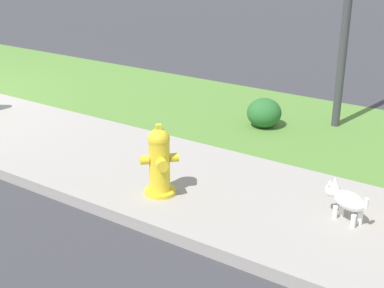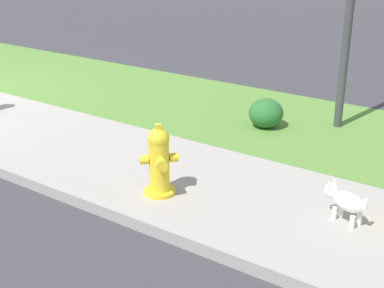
% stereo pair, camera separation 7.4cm
% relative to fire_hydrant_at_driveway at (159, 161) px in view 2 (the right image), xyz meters
% --- Properties ---
extents(grass_verge, '(18.00, 2.71, 0.01)m').
position_rel_fire_hydrant_at_driveway_xyz_m(grass_verge, '(-5.17, 2.76, -0.36)').
color(grass_verge, '#568438').
rests_on(grass_verge, ground).
extents(fire_hydrant_at_driveway, '(0.36, 0.36, 0.76)m').
position_rel_fire_hydrant_at_driveway_xyz_m(fire_hydrant_at_driveway, '(0.00, 0.00, 0.00)').
color(fire_hydrant_at_driveway, yellow).
rests_on(fire_hydrant_at_driveway, ground).
extents(small_white_dog, '(0.45, 0.27, 0.37)m').
position_rel_fire_hydrant_at_driveway_xyz_m(small_white_dog, '(1.75, 0.53, -0.15)').
color(small_white_dog, white).
rests_on(small_white_dog, ground).
extents(shrub_bush_mid_verge, '(0.47, 0.47, 0.40)m').
position_rel_fire_hydrant_at_driveway_xyz_m(shrub_bush_mid_verge, '(-0.06, 2.44, -0.16)').
color(shrub_bush_mid_verge, '#28662D').
rests_on(shrub_bush_mid_verge, ground).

